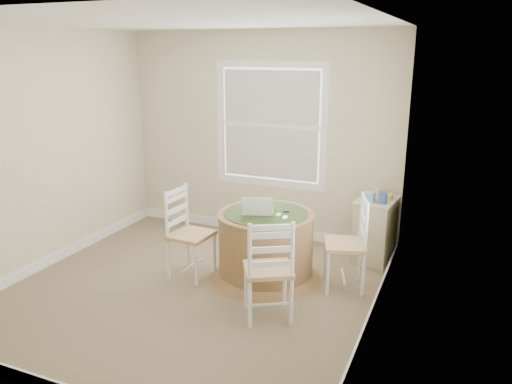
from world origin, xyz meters
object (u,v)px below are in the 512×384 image
at_px(round_table, 266,242).
at_px(chair_left, 191,235).
at_px(chair_right, 345,244).
at_px(laptop, 258,211).
at_px(corner_chest, 375,230).
at_px(chair_near, 268,269).

height_order(round_table, chair_left, chair_left).
bearing_deg(chair_right, laptop, -99.26).
bearing_deg(round_table, corner_chest, 30.87).
xyz_separation_m(round_table, chair_left, (-0.74, -0.29, 0.08)).
distance_m(chair_left, laptop, 0.76).
height_order(round_table, laptop, laptop).
height_order(round_table, corner_chest, corner_chest).
bearing_deg(chair_left, chair_right, -72.86).
distance_m(chair_near, corner_chest, 1.82).
xyz_separation_m(chair_near, chair_right, (0.49, 0.85, 0.00)).
xyz_separation_m(round_table, laptop, (-0.07, -0.05, 0.36)).
height_order(chair_left, chair_right, same).
bearing_deg(chair_right, corner_chest, 151.32).
relative_size(chair_left, corner_chest, 1.30).
bearing_deg(corner_chest, chair_left, -138.50).
xyz_separation_m(chair_right, corner_chest, (0.15, 0.84, -0.11)).
distance_m(laptop, corner_chest, 1.49).
height_order(chair_right, laptop, chair_right).
relative_size(chair_near, chair_right, 1.00).
distance_m(chair_left, corner_chest, 2.10).
distance_m(round_table, chair_near, 0.84).
bearing_deg(corner_chest, laptop, -130.63).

